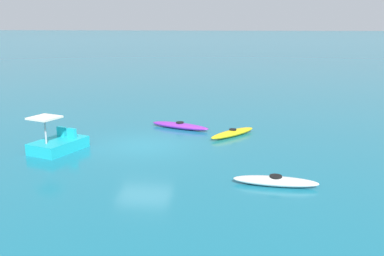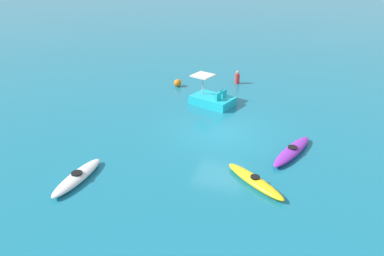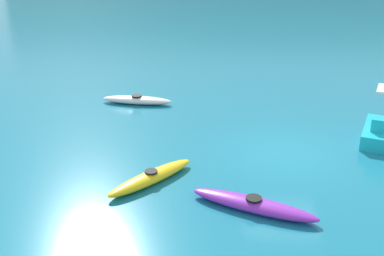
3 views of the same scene
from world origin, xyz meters
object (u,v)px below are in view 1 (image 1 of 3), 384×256
(kayak_yellow, at_px, (233,133))
(pedal_boat_cyan, at_px, (58,144))
(kayak_purple, at_px, (180,126))
(kayak_white, at_px, (276,181))

(kayak_yellow, height_order, pedal_boat_cyan, pedal_boat_cyan)
(kayak_purple, relative_size, pedal_boat_cyan, 1.23)
(kayak_white, bearing_deg, kayak_yellow, -75.40)
(kayak_yellow, bearing_deg, pedal_boat_cyan, 25.45)
(kayak_white, distance_m, pedal_boat_cyan, 9.83)
(kayak_yellow, bearing_deg, kayak_white, 104.60)
(kayak_yellow, distance_m, pedal_boat_cyan, 8.39)
(kayak_purple, bearing_deg, kayak_white, 120.15)
(kayak_purple, height_order, pedal_boat_cyan, pedal_boat_cyan)
(kayak_white, relative_size, kayak_yellow, 1.10)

